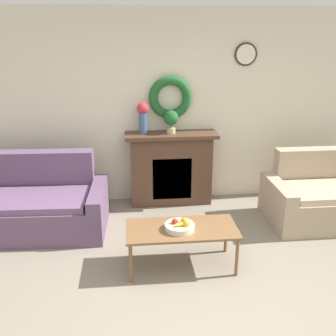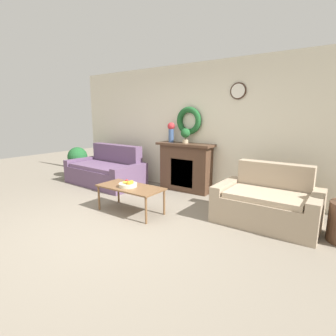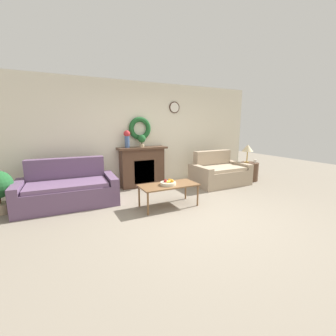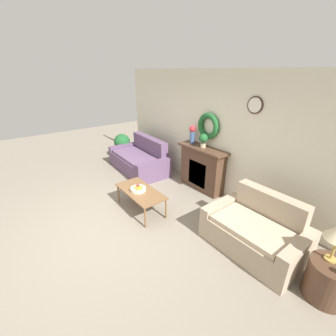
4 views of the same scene
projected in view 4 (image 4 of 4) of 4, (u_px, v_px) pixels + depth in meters
ground_plane at (111, 229)px, 4.09m from camera, size 16.00×16.00×0.00m
wall_back at (215, 134)px, 5.01m from camera, size 6.80×0.19×2.70m
fireplace at (202, 168)px, 5.32m from camera, size 1.28×0.41×1.05m
couch_left at (140, 160)px, 6.41m from camera, size 1.93×1.07×0.92m
loveseat_right at (255, 231)px, 3.57m from camera, size 1.49×0.94×0.89m
coffee_table at (140, 192)px, 4.49m from camera, size 1.16×0.55×0.45m
fruit_bowl at (138, 189)px, 4.46m from camera, size 0.31×0.31×0.12m
side_table_by_loveseat at (328, 281)px, 2.78m from camera, size 0.51×0.51×0.53m
vase_on_mantel_left at (192, 133)px, 5.30m from camera, size 0.16×0.16×0.43m
potted_plant_on_mantel at (203, 139)px, 5.03m from camera, size 0.20×0.20×0.32m
potted_plant_floor_by_couch at (122, 143)px, 7.21m from camera, size 0.51×0.51×0.80m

